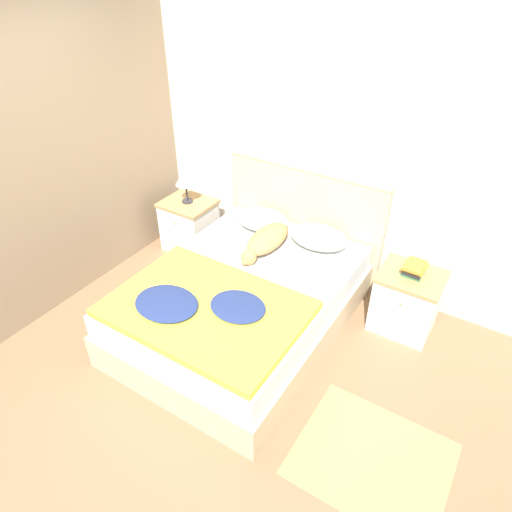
# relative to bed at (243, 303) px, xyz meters

# --- Properties ---
(ground_plane) EXTENTS (16.00, 16.00, 0.00)m
(ground_plane) POSITION_rel_bed_xyz_m (-0.09, -1.01, -0.25)
(ground_plane) COLOR #896647
(wall_back) EXTENTS (9.00, 0.06, 2.55)m
(wall_back) POSITION_rel_bed_xyz_m (-0.09, 1.12, 1.03)
(wall_back) COLOR beige
(wall_back) RESTS_ON ground_plane
(wall_side_left) EXTENTS (0.06, 3.10, 2.55)m
(wall_side_left) POSITION_rel_bed_xyz_m (-1.61, 0.04, 1.03)
(wall_side_left) COLOR gray
(wall_side_left) RESTS_ON ground_plane
(bed) EXTENTS (1.51, 2.05, 0.51)m
(bed) POSITION_rel_bed_xyz_m (0.00, 0.00, 0.00)
(bed) COLOR #C6B28E
(bed) RESTS_ON ground_plane
(headboard) EXTENTS (1.59, 0.06, 1.09)m
(headboard) POSITION_rel_bed_xyz_m (-0.00, 1.05, 0.32)
(headboard) COLOR #C6B28E
(headboard) RESTS_ON ground_plane
(nightstand_left) EXTENTS (0.51, 0.45, 0.55)m
(nightstand_left) POSITION_rel_bed_xyz_m (-1.15, 0.72, 0.03)
(nightstand_left) COLOR white
(nightstand_left) RESTS_ON ground_plane
(nightstand_right) EXTENTS (0.51, 0.45, 0.55)m
(nightstand_right) POSITION_rel_bed_xyz_m (1.15, 0.72, 0.03)
(nightstand_right) COLOR white
(nightstand_right) RESTS_ON ground_plane
(pillow_left) EXTENTS (0.52, 0.38, 0.15)m
(pillow_left) POSITION_rel_bed_xyz_m (-0.29, 0.78, 0.33)
(pillow_left) COLOR beige
(pillow_left) RESTS_ON bed
(pillow_right) EXTENTS (0.52, 0.38, 0.15)m
(pillow_right) POSITION_rel_bed_xyz_m (0.29, 0.78, 0.33)
(pillow_right) COLOR beige
(pillow_right) RESTS_ON bed
(quilt) EXTENTS (1.40, 1.00, 0.11)m
(quilt) POSITION_rel_bed_xyz_m (-0.01, -0.48, 0.30)
(quilt) COLOR yellow
(quilt) RESTS_ON bed
(dog) EXTENTS (0.26, 0.76, 0.17)m
(dog) POSITION_rel_bed_xyz_m (-0.07, 0.48, 0.34)
(dog) COLOR tan
(dog) RESTS_ON bed
(book_stack) EXTENTS (0.17, 0.23, 0.09)m
(book_stack) POSITION_rel_bed_xyz_m (1.15, 0.75, 0.35)
(book_stack) COLOR #337547
(book_stack) RESTS_ON nightstand_right
(table_lamp) EXTENTS (0.21, 0.21, 0.36)m
(table_lamp) POSITION_rel_bed_xyz_m (-1.15, 0.72, 0.57)
(table_lamp) COLOR #2D2D33
(table_lamp) RESTS_ON nightstand_left
(rug) EXTENTS (0.95, 0.82, 0.00)m
(rug) POSITION_rel_bed_xyz_m (1.39, -0.60, -0.25)
(rug) COLOR tan
(rug) RESTS_ON ground_plane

